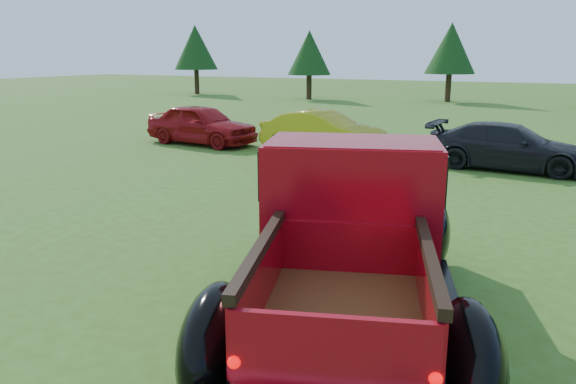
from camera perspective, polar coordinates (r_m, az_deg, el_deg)
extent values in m
plane|color=#385819|center=(8.38, -3.51, -7.52)|extent=(120.00, 120.00, 0.00)
cylinder|color=#332114|center=(45.02, -9.25, 11.00)|extent=(0.36, 0.36, 1.87)
cone|color=black|center=(44.97, -9.38, 14.31)|extent=(3.33, 3.33, 3.33)
cylinder|color=#332114|center=(39.20, 2.15, 10.60)|extent=(0.36, 0.36, 1.66)
cone|color=black|center=(39.14, 2.18, 13.97)|extent=(2.94, 2.94, 2.94)
cylinder|color=#332114|center=(38.46, 15.96, 10.14)|extent=(0.36, 0.36, 1.80)
cone|color=black|center=(38.40, 16.21, 13.86)|extent=(3.20, 3.20, 3.20)
cylinder|color=black|center=(5.14, -6.05, -16.70)|extent=(0.52, 0.93, 0.89)
cylinder|color=black|center=(5.05, 16.42, -17.81)|extent=(0.52, 0.93, 0.89)
cylinder|color=black|center=(8.35, 0.16, -4.32)|extent=(0.52, 0.93, 0.89)
cylinder|color=black|center=(8.30, 13.29, -4.83)|extent=(0.52, 0.93, 0.89)
cube|color=black|center=(6.63, 6.14, -8.85)|extent=(3.06, 5.48, 0.22)
cube|color=#9F0813|center=(8.23, 6.83, -0.96)|extent=(2.31, 2.17, 0.69)
cube|color=silver|center=(9.07, 7.03, 0.35)|extent=(1.73, 0.60, 0.56)
cube|color=#9F0813|center=(6.73, 6.48, -0.96)|extent=(2.28, 1.82, 1.45)
cube|color=black|center=(6.64, 6.57, 2.30)|extent=(2.29, 1.73, 0.56)
cube|color=#9F0813|center=(6.59, 6.64, 4.87)|extent=(2.16, 1.69, 0.09)
cube|color=brown|center=(5.28, 5.44, -12.77)|extent=(2.11, 2.58, 0.06)
cube|color=#9F0813|center=(5.24, -2.85, -9.41)|extent=(0.72, 2.15, 0.58)
cube|color=#9F0813|center=(5.18, 14.02, -10.14)|extent=(0.72, 2.15, 0.58)
cube|color=#9F0813|center=(6.19, 6.12, -5.74)|extent=(1.46, 0.50, 0.58)
cube|color=#9F0813|center=(4.16, 4.58, -16.05)|extent=(1.46, 0.51, 0.58)
cube|color=black|center=(5.12, -2.90, -5.84)|extent=(0.76, 2.16, 0.10)
cube|color=black|center=(5.05, 14.24, -6.54)|extent=(0.76, 2.16, 0.10)
ellipsoid|color=black|center=(5.10, -7.35, -15.26)|extent=(0.84, 1.28, 0.98)
ellipsoid|color=black|center=(5.00, 17.85, -16.48)|extent=(0.84, 1.28, 0.98)
ellipsoid|color=black|center=(8.33, -0.60, -3.41)|extent=(0.84, 1.28, 0.98)
ellipsoid|color=black|center=(8.27, 14.12, -3.97)|extent=(0.84, 1.28, 0.98)
cube|color=black|center=(6.75, -3.09, -9.59)|extent=(1.04, 2.35, 0.07)
cube|color=black|center=(6.68, 15.37, -10.37)|extent=(1.04, 2.35, 0.07)
sphere|color=#CC0505|center=(4.28, -5.50, -16.82)|extent=(0.10, 0.10, 0.10)
sphere|color=#CC0505|center=(4.21, 14.77, -17.88)|extent=(0.10, 0.10, 0.10)
imported|color=maroon|center=(19.72, -8.77, 6.82)|extent=(4.19, 2.06, 1.38)
imported|color=#B3A417|center=(17.78, 3.59, 6.10)|extent=(4.11, 1.78, 1.31)
imported|color=black|center=(16.29, 21.54, 4.31)|extent=(4.39, 2.03, 1.24)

